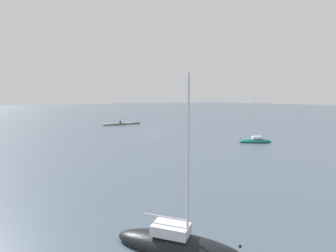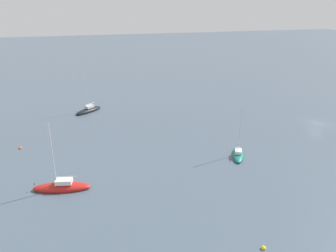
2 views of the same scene
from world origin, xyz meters
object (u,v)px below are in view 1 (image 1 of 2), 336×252
sailboat_teal_mid (255,141)px  sailboat_black_far (177,244)px  person_seated_dark_left (120,122)px  umbrella_open_green (120,119)px

sailboat_teal_mid → sailboat_black_far: (32.24, 20.61, 0.06)m
sailboat_black_far → sailboat_teal_mid: bearing=176.2°
person_seated_dark_left → sailboat_black_far: 68.01m
umbrella_open_green → sailboat_black_far: 68.07m
person_seated_dark_left → sailboat_teal_mid: sailboat_teal_mid is taller
umbrella_open_green → sailboat_black_far: bearing=69.5°
umbrella_open_green → sailboat_teal_mid: size_ratio=0.15×
umbrella_open_green → sailboat_teal_mid: bearing=101.0°
umbrella_open_green → sailboat_teal_mid: sailboat_teal_mid is taller
sailboat_teal_mid → sailboat_black_far: 38.26m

